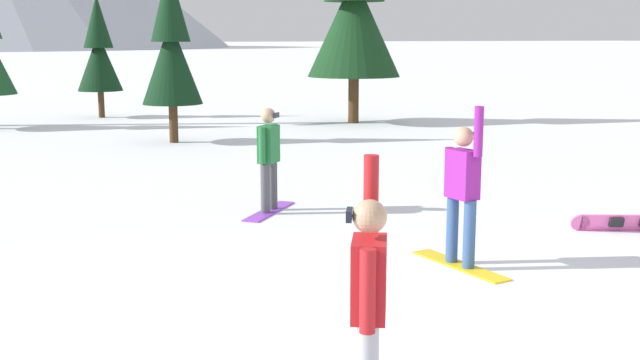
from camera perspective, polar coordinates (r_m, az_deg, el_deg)
ground_plane at (r=8.05m, az=13.22°, el=-10.59°), size 800.00×800.00×0.00m
snowboarder_foreground at (r=5.67m, az=3.50°, el=-9.19°), size 1.01×1.45×2.00m
snowboarder_midground at (r=9.90m, az=10.16°, el=-0.81°), size 0.44×1.59×2.02m
snowboarder_background at (r=12.86m, az=-3.70°, el=1.59°), size 1.29×1.33×1.70m
loose_snowboard_near_left at (r=12.53m, az=21.39°, el=-2.86°), size 1.63×0.88×0.27m
pine_tree_slender at (r=29.12m, az=-15.59°, el=8.91°), size 1.56×1.56×4.27m
pine_tree_tall at (r=21.70m, az=-10.64°, el=9.41°), size 1.61×1.61×4.72m
pine_tree_short at (r=26.29m, az=2.47°, el=12.33°), size 3.03×3.03×6.92m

